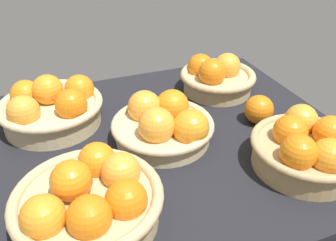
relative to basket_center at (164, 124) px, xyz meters
The scene contains 7 objects.
market_tray 5.64cm from the basket_center, 145.14° to the right, with size 84.00×72.00×3.00cm, color black.
basket_center is the anchor object (origin of this frame).
basket_near_right 28.04cm from the basket_center, 34.74° to the right, with size 24.73×24.73×12.14cm.
basket_far_right 27.17cm from the basket_center, 42.46° to the left, with size 25.44×25.44×11.93cm.
basket_near_left 28.37cm from the basket_center, 141.53° to the right, with size 21.26×21.26×11.04cm.
basket_far_left 30.37cm from the basket_center, 140.97° to the left, with size 22.66×22.66×10.79cm.
loose_orange_front_gap 24.25cm from the basket_center, behind, with size 7.11×7.11×7.11cm, color orange.
Camera 1 is at (23.60, 63.23, 50.42)cm, focal length 37.96 mm.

